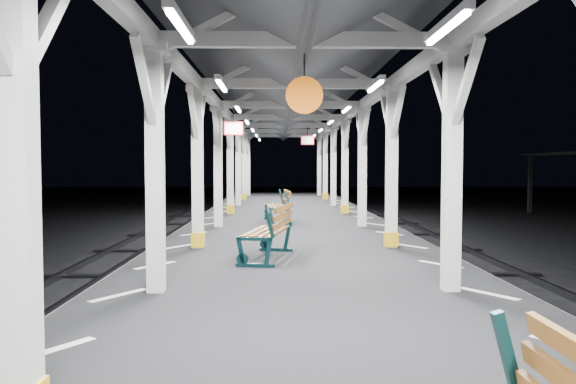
{
  "coord_description": "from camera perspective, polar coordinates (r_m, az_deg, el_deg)",
  "views": [
    {
      "loc": [
        -0.36,
        -9.54,
        2.72
      ],
      "look_at": [
        -0.16,
        1.19,
        2.2
      ],
      "focal_mm": 35.0,
      "sensor_mm": 36.0,
      "label": 1
    }
  ],
  "objects": [
    {
      "name": "ground",
      "position": [
        9.93,
        1.07,
        -13.13
      ],
      "size": [
        120.0,
        120.0,
        0.0
      ],
      "primitive_type": "plane",
      "color": "black",
      "rests_on": "ground"
    },
    {
      "name": "platform",
      "position": [
        9.8,
        1.07,
        -10.31
      ],
      "size": [
        6.0,
        50.0,
        1.0
      ],
      "primitive_type": "cube",
      "color": "black",
      "rests_on": "ground"
    },
    {
      "name": "hazard_stripes_left",
      "position": [
        9.92,
        -13.34,
        -7.26
      ],
      "size": [
        1.0,
        48.0,
        0.01
      ],
      "primitive_type": "cube",
      "color": "silver",
      "rests_on": "platform"
    },
    {
      "name": "hazard_stripes_right",
      "position": [
        10.09,
        15.22,
        -7.11
      ],
      "size": [
        1.0,
        48.0,
        0.01
      ],
      "primitive_type": "cube",
      "color": "silver",
      "rests_on": "platform"
    },
    {
      "name": "track_left",
      "position": [
        10.93,
        -26.73,
        -11.5
      ],
      "size": [
        2.2,
        60.0,
        0.16
      ],
      "color": "#2D2D33",
      "rests_on": "ground"
    },
    {
      "name": "canopy",
      "position": [
        9.71,
        1.1,
        13.68
      ],
      "size": [
        5.4,
        49.0,
        4.65
      ],
      "color": "silver",
      "rests_on": "platform"
    },
    {
      "name": "bench_mid",
      "position": [
        10.26,
        -1.63,
        -3.87
      ],
      "size": [
        1.02,
        1.94,
        1.0
      ],
      "rotation": [
        0.0,
        0.0,
        -0.19
      ],
      "color": "#0B2B2F",
      "rests_on": "platform"
    },
    {
      "name": "bench_far",
      "position": [
        16.92,
        -0.8,
        -1.34
      ],
      "size": [
        0.83,
        1.82,
        0.96
      ],
      "rotation": [
        0.0,
        0.0,
        0.1
      ],
      "color": "#0B2B2F",
      "rests_on": "platform"
    }
  ]
}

